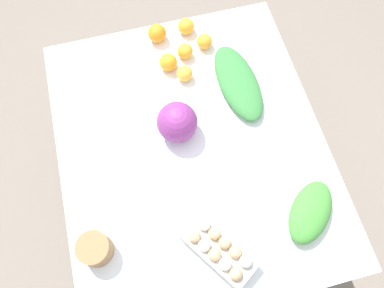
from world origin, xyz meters
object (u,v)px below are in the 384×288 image
object	(u,v)px
egg_carton	(219,250)
orange_2	(185,51)
orange_3	(185,74)
paper_bag	(95,249)
orange_1	(157,33)
cabbage_purple	(177,122)
greens_bunch_chard	(310,212)
orange_5	(186,26)
orange_4	(205,41)
greens_bunch_scallion	(238,82)
orange_0	(168,62)

from	to	relation	value
egg_carton	orange_2	bearing A→B (deg)	-39.86
egg_carton	orange_3	size ratio (longest dim) A/B	4.24
paper_bag	orange_1	size ratio (longest dim) A/B	1.41
cabbage_purple	greens_bunch_chard	distance (m)	0.59
orange_3	orange_5	bearing A→B (deg)	164.39
paper_bag	orange_3	distance (m)	0.78
orange_4	orange_1	bearing A→B (deg)	-114.89
greens_bunch_scallion	orange_4	bearing A→B (deg)	-161.10
orange_0	orange_2	size ratio (longest dim) A/B	1.13
greens_bunch_chard	orange_4	world-z (taller)	greens_bunch_chard
paper_bag	orange_0	bearing A→B (deg)	148.64
orange_1	orange_2	size ratio (longest dim) A/B	1.20
cabbage_purple	orange_0	xyz separation A→B (m)	(-0.31, 0.03, -0.04)
greens_bunch_chard	orange_0	bearing A→B (deg)	-155.16
paper_bag	greens_bunch_chard	size ratio (longest dim) A/B	0.46
paper_bag	egg_carton	bearing A→B (deg)	75.10
egg_carton	greens_bunch_scallion	world-z (taller)	egg_carton
greens_bunch_scallion	orange_4	world-z (taller)	orange_4
egg_carton	greens_bunch_chard	xyz separation A→B (m)	(-0.05, 0.36, -0.00)
cabbage_purple	orange_3	size ratio (longest dim) A/B	2.34
orange_0	orange_2	xyz separation A→B (m)	(-0.04, 0.08, -0.00)
orange_4	egg_carton	bearing A→B (deg)	-12.13
egg_carton	orange_2	xyz separation A→B (m)	(-0.84, 0.09, -0.01)
paper_bag	orange_0	xyz separation A→B (m)	(-0.69, 0.42, -0.01)
orange_0	orange_3	xyz separation A→B (m)	(0.07, 0.06, -0.00)
orange_5	orange_1	bearing A→B (deg)	-86.25
paper_bag	cabbage_purple	bearing A→B (deg)	134.88
greens_bunch_chard	orange_5	xyz separation A→B (m)	(-0.92, -0.23, -0.00)
orange_2	orange_5	xyz separation A→B (m)	(-0.13, 0.04, 0.00)
cabbage_purple	orange_4	size ratio (longest dim) A/B	2.34
orange_3	orange_5	size ratio (longest dim) A/B	0.92
orange_2	greens_bunch_scallion	bearing A→B (deg)	40.50
orange_2	orange_3	xyz separation A→B (m)	(0.11, -0.03, -0.00)
cabbage_purple	greens_bunch_scallion	distance (m)	0.33
paper_bag	orange_2	xyz separation A→B (m)	(-0.73, 0.51, -0.01)
greens_bunch_scallion	greens_bunch_chard	xyz separation A→B (m)	(0.59, 0.09, 0.01)
cabbage_purple	orange_3	distance (m)	0.26
orange_1	orange_2	world-z (taller)	orange_1
egg_carton	cabbage_purple	bearing A→B (deg)	-30.57
orange_1	orange_5	size ratio (longest dim) A/B	1.11
cabbage_purple	egg_carton	size ratio (longest dim) A/B	0.55
orange_3	orange_4	bearing A→B (deg)	138.11
cabbage_purple	orange_4	distance (m)	0.43
orange_1	orange_3	distance (m)	0.24
paper_bag	orange_2	world-z (taller)	paper_bag
paper_bag	orange_3	xyz separation A→B (m)	(-0.62, 0.48, -0.01)
greens_bunch_scallion	orange_0	size ratio (longest dim) A/B	4.94
greens_bunch_scallion	orange_3	distance (m)	0.23
greens_bunch_scallion	orange_3	bearing A→B (deg)	-115.14
greens_bunch_chard	greens_bunch_scallion	bearing A→B (deg)	-171.45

